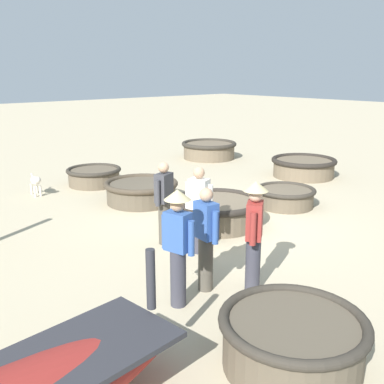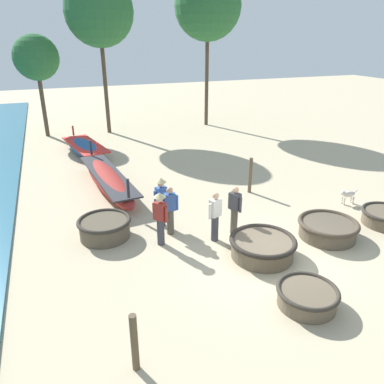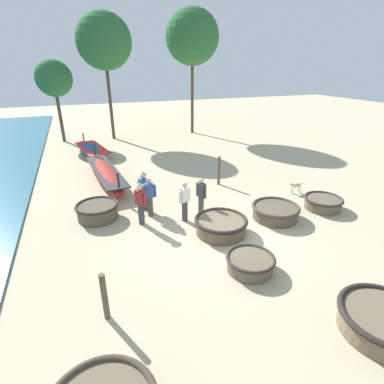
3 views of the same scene
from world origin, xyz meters
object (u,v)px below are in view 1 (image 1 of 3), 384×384
coracle_front_left (217,210)px  fisherman_hauling (164,201)px  coracle_weathered (94,176)px  dog (36,182)px  coracle_far_right (292,339)px  fisherman_by_coracle (199,208)px  coracle_tilted (304,166)px  fisherman_crouching (178,241)px  coracle_upturned (285,196)px  fisherman_standing_right (206,237)px  coracle_nearest (141,191)px  coracle_beside_post (209,149)px  fisherman_with_hat (254,229)px

coracle_front_left → fisherman_hauling: size_ratio=1.19×
coracle_weathered → dog: (-0.03, 1.72, 0.10)m
coracle_far_right → fisherman_by_coracle: bearing=-24.2°
coracle_tilted → coracle_front_left: 5.34m
dog → fisherman_crouching: bearing=173.2°
fisherman_hauling → fisherman_by_coracle: size_ratio=1.00×
coracle_upturned → dog: dog is taller
coracle_upturned → fisherman_standing_right: (-1.88, 4.35, 0.59)m
coracle_nearest → coracle_front_left: coracle_front_left is taller
coracle_front_left → fisherman_by_coracle: (-0.88, 1.30, 0.52)m
coracle_beside_post → dog: 7.01m
dog → coracle_nearest: bearing=-143.2°
coracle_tilted → coracle_weathered: bearing=58.3°
coracle_front_left → fisherman_standing_right: bearing=132.6°
coracle_beside_post → coracle_nearest: coracle_beside_post is taller
coracle_far_right → dog: 8.74m
coracle_beside_post → fisherman_with_hat: (-8.05, 6.66, 0.62)m
coracle_beside_post → fisherman_crouching: 10.94m
fisherman_hauling → coracle_nearest: bearing=-26.0°
fisherman_standing_right → fisherman_hauling: bearing=-19.9°
fisherman_standing_right → fisherman_crouching: fisherman_crouching is taller
coracle_beside_post → fisherman_with_hat: size_ratio=1.22×
fisherman_standing_right → coracle_tilted: bearing=-64.6°
coracle_upturned → fisherman_by_coracle: fisherman_by_coracle is taller
coracle_tilted → dog: bearing=65.2°
coracle_weathered → fisherman_standing_right: 7.08m
coracle_beside_post → fisherman_by_coracle: size_ratio=1.29×
coracle_far_right → fisherman_with_hat: bearing=-34.7°
fisherman_crouching → dog: (6.85, -0.81, -0.59)m
coracle_upturned → coracle_far_right: coracle_far_right is taller
fisherman_hauling → dog: bearing=5.4°
dog → fisherman_by_coracle: bearing=-173.3°
fisherman_standing_right → coracle_beside_post: bearing=-43.4°
coracle_tilted → coracle_front_left: (-1.47, 5.14, -0.00)m
dog → coracle_beside_post: bearing=-83.2°
coracle_nearest → coracle_weathered: coracle_nearest is taller
coracle_front_left → fisherman_crouching: 3.54m
coracle_tilted → fisherman_crouching: 8.70m
fisherman_with_hat → fisherman_crouching: 1.18m
coracle_far_right → fisherman_hauling: (3.82, -1.19, 0.50)m
fisherman_crouching → dog: fisherman_crouching is taller
coracle_weathered → coracle_far_right: size_ratio=0.95×
coracle_beside_post → coracle_weathered: bearing=98.6°
coracle_nearest → coracle_tilted: size_ratio=0.93×
coracle_front_left → fisherman_standing_right: fisherman_standing_right is taller
coracle_front_left → dog: (4.76, 1.96, 0.06)m
dog → coracle_weathered: bearing=-88.8°
coracle_beside_post → dog: coracle_beside_post is taller
fisherman_standing_right → dog: size_ratio=2.30×
coracle_upturned → fisherman_with_hat: (-2.35, 3.83, 0.71)m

